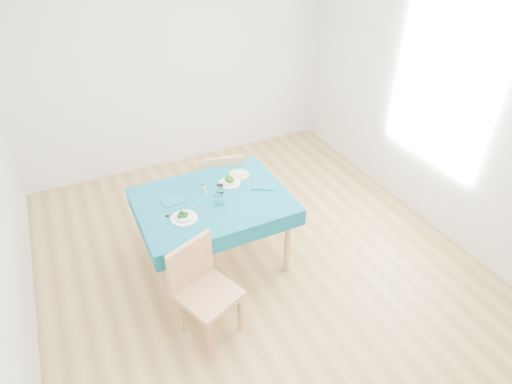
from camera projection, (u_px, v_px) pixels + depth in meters
name	position (u px, v px, depth m)	size (l,w,h in m)	color
room_shell	(256.00, 142.00, 3.46)	(4.02, 4.52, 2.73)	olive
table	(215.00, 231.00, 4.04)	(1.34, 1.02, 0.76)	#09526B
chair_near	(208.00, 286.00, 3.28)	(0.42, 0.46, 1.05)	tan
chair_far	(220.00, 169.00, 4.55)	(0.47, 0.51, 1.17)	tan
bowl_near	(184.00, 216.00, 3.57)	(0.23, 0.23, 0.07)	white
bowl_far	(230.00, 181.00, 4.00)	(0.20, 0.20, 0.06)	white
fork_near	(173.00, 221.00, 3.56)	(0.03, 0.20, 0.00)	silver
knife_near	(196.00, 209.00, 3.70)	(0.01, 0.19, 0.00)	silver
fork_far	(204.00, 189.00, 3.94)	(0.02, 0.18, 0.00)	silver
knife_far	(250.00, 182.00, 4.04)	(0.02, 0.21, 0.00)	silver
napkin_near	(173.00, 201.00, 3.78)	(0.19, 0.13, 0.01)	#0E5D76
napkin_far	(263.00, 185.00, 3.98)	(0.21, 0.15, 0.01)	#0E5D76
tumbler_center	(220.00, 189.00, 3.87)	(0.06, 0.06, 0.08)	white
tumbler_side	(219.00, 200.00, 3.72)	(0.07, 0.07, 0.10)	white
side_plate	(239.00, 174.00, 4.14)	(0.20, 0.20, 0.01)	#B9C861
bread_slice	(239.00, 173.00, 4.13)	(0.09, 0.09, 0.01)	beige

